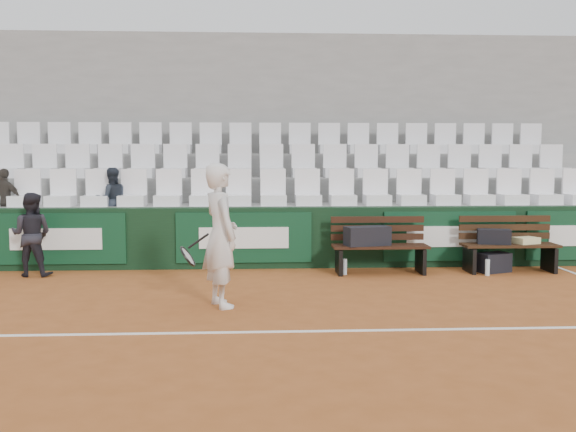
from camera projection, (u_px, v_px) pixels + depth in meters
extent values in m
plane|color=#9D5123|center=(258.00, 332.00, 6.68)|extent=(80.00, 80.00, 0.00)
cube|color=white|center=(258.00, 332.00, 6.67)|extent=(18.00, 0.06, 0.01)
cube|color=black|center=(256.00, 237.00, 10.61)|extent=(18.00, 0.30, 1.00)
cube|color=#0C381E|center=(57.00, 239.00, 10.27)|extent=(2.20, 0.04, 0.82)
cube|color=#0C381E|center=(244.00, 238.00, 10.43)|extent=(2.20, 0.04, 0.82)
cube|color=#0C381E|center=(450.00, 236.00, 10.61)|extent=(2.20, 0.04, 0.82)
cube|color=gray|center=(256.00, 233.00, 11.23)|extent=(18.00, 0.95, 1.00)
cube|color=gray|center=(256.00, 216.00, 12.15)|extent=(18.00, 0.95, 1.45)
cube|color=gray|center=(256.00, 200.00, 13.08)|extent=(18.00, 0.95, 1.90)
cube|color=gray|center=(255.00, 140.00, 13.59)|extent=(18.00, 0.30, 4.40)
cube|color=white|center=(256.00, 187.00, 10.98)|extent=(11.90, 0.44, 0.63)
cube|color=silver|center=(256.00, 161.00, 11.89)|extent=(11.90, 0.44, 0.63)
cube|color=silver|center=(255.00, 138.00, 12.79)|extent=(11.90, 0.44, 0.63)
cube|color=black|center=(380.00, 259.00, 10.08)|extent=(1.50, 0.56, 0.45)
cube|color=#341D0F|center=(509.00, 258.00, 10.21)|extent=(1.50, 0.56, 0.45)
cube|color=black|center=(367.00, 236.00, 10.01)|extent=(0.75, 0.47, 0.30)
cube|color=black|center=(494.00, 237.00, 10.18)|extent=(0.55, 0.35, 0.23)
cube|color=beige|center=(526.00, 240.00, 10.23)|extent=(0.43, 0.37, 0.10)
cube|color=black|center=(493.00, 262.00, 10.20)|extent=(0.58, 0.47, 0.31)
cylinder|color=silver|center=(345.00, 267.00, 9.98)|extent=(0.07, 0.07, 0.25)
cylinder|color=silver|center=(487.00, 267.00, 9.90)|extent=(0.07, 0.07, 0.25)
imported|color=silver|center=(221.00, 235.00, 7.78)|extent=(0.64, 0.75, 1.75)
torus|color=black|center=(188.00, 256.00, 7.78)|extent=(0.19, 0.30, 0.26)
cylinder|color=black|center=(198.00, 241.00, 7.77)|extent=(0.26, 0.03, 0.20)
imported|color=black|center=(31.00, 234.00, 9.82)|extent=(0.66, 0.53, 1.29)
imported|color=#322E28|center=(4.00, 174.00, 10.79)|extent=(0.68, 0.42, 1.09)
imported|color=#202630|center=(111.00, 173.00, 10.88)|extent=(0.65, 0.58, 1.10)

